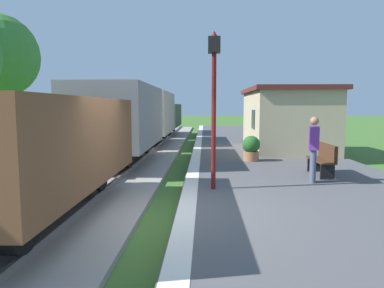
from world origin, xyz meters
name	(u,v)px	position (x,y,z in m)	size (l,w,h in m)	color
ground_plane	(166,223)	(0.00, 0.00, 0.00)	(160.00, 160.00, 0.00)	#3D6628
platform_slab	(335,218)	(3.20, 0.00, 0.12)	(6.00, 60.00, 0.25)	#4C4C4F
platform_edge_stripe	(187,210)	(0.40, 0.00, 0.25)	(0.36, 60.00, 0.01)	silver
track_ballast	(42,218)	(-2.40, 0.00, 0.06)	(3.80, 60.00, 0.12)	gray
rail_near	(79,212)	(-1.68, 0.00, 0.19)	(0.07, 60.00, 0.14)	slate
rail_far	(6,211)	(-3.12, 0.00, 0.19)	(0.07, 60.00, 0.14)	slate
freight_train	(136,121)	(-2.40, 9.62, 1.55)	(2.50, 26.00, 2.72)	brown
station_hut	(286,119)	(4.40, 9.59, 1.65)	(3.50, 5.80, 2.78)	tan
bench_near_hut	(323,159)	(4.13, 3.60, 0.72)	(0.42, 1.50, 0.91)	#422819
bench_down_platform	(263,132)	(4.13, 14.23, 0.72)	(0.42, 1.50, 0.91)	#422819
person_waiting	(314,147)	(3.56, 2.64, 1.18)	(0.32, 0.42, 1.71)	#474C66
potted_planter	(251,148)	(2.43, 6.27, 0.72)	(0.64, 0.64, 0.92)	#9E6642
lamp_post_near	(214,81)	(0.95, 1.80, 2.80)	(0.28, 0.28, 3.70)	#591414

